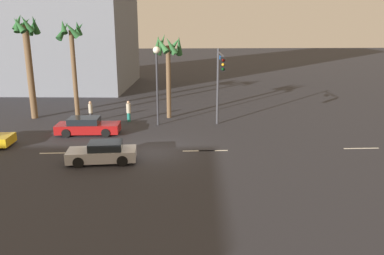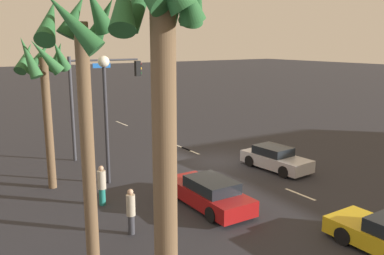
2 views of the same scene
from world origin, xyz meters
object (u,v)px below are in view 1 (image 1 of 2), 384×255
(car_2, at_px, (87,126))
(streetlamp, at_px, (157,71))
(palm_tree_1, at_px, (72,45))
(car_0, at_px, (103,153))
(palm_tree_2, at_px, (168,54))
(pedestrian_0, at_px, (91,111))
(pedestrian_1, at_px, (129,111))
(traffic_signal, at_px, (219,76))
(palm_tree_0, at_px, (27,46))

(car_2, bearing_deg, streetlamp, 25.23)
(streetlamp, xyz_separation_m, palm_tree_1, (-7.43, 3.57, 1.90))
(car_0, bearing_deg, palm_tree_2, 71.21)
(pedestrian_0, bearing_deg, palm_tree_1, 128.17)
(streetlamp, bearing_deg, pedestrian_1, 152.38)
(streetlamp, distance_m, palm_tree_2, 2.99)
(streetlamp, relative_size, pedestrian_1, 3.56)
(palm_tree_1, height_order, palm_tree_2, palm_tree_1)
(traffic_signal, height_order, palm_tree_2, palm_tree_2)
(palm_tree_1, relative_size, palm_tree_2, 1.16)
(palm_tree_0, height_order, palm_tree_1, palm_tree_0)
(palm_tree_0, relative_size, palm_tree_2, 1.22)
(palm_tree_0, xyz_separation_m, palm_tree_1, (3.59, 0.57, 0.08))
(traffic_signal, height_order, pedestrian_1, traffic_signal)
(traffic_signal, bearing_deg, pedestrian_1, 159.95)
(palm_tree_2, bearing_deg, pedestrian_1, -159.34)
(pedestrian_1, xyz_separation_m, palm_tree_0, (-8.48, 1.67, 5.32))
(palm_tree_1, bearing_deg, pedestrian_0, -51.83)
(car_0, xyz_separation_m, pedestrian_1, (0.45, 10.02, 0.34))
(car_2, distance_m, palm_tree_2, 9.37)
(car_2, height_order, pedestrian_0, pedestrian_0)
(streetlamp, bearing_deg, car_0, -108.99)
(car_2, height_order, traffic_signal, traffic_signal)
(streetlamp, bearing_deg, pedestrian_0, 165.78)
(palm_tree_0, bearing_deg, pedestrian_0, -16.37)
(palm_tree_0, bearing_deg, car_2, -43.33)
(pedestrian_1, relative_size, palm_tree_0, 0.20)
(pedestrian_1, distance_m, palm_tree_1, 7.62)
(pedestrian_1, xyz_separation_m, palm_tree_2, (3.40, 1.28, 4.68))
(streetlamp, distance_m, pedestrian_1, 4.53)
(streetlamp, relative_size, palm_tree_2, 0.87)
(pedestrian_1, height_order, palm_tree_0, palm_tree_0)
(traffic_signal, bearing_deg, car_0, -136.96)
(streetlamp, bearing_deg, traffic_signal, -15.75)
(traffic_signal, bearing_deg, palm_tree_0, 164.60)
(pedestrian_1, distance_m, palm_tree_0, 10.15)
(car_2, relative_size, traffic_signal, 0.76)
(pedestrian_0, bearing_deg, palm_tree_0, 163.63)
(car_2, height_order, palm_tree_0, palm_tree_0)
(streetlamp, xyz_separation_m, pedestrian_1, (-2.54, 1.33, -3.50))
(car_2, height_order, pedestrian_1, pedestrian_1)
(streetlamp, relative_size, palm_tree_1, 0.75)
(car_0, distance_m, palm_tree_2, 12.95)
(pedestrian_0, distance_m, pedestrian_1, 3.23)
(traffic_signal, relative_size, streetlamp, 0.97)
(pedestrian_1, relative_size, palm_tree_2, 0.24)
(streetlamp, distance_m, palm_tree_0, 11.56)
(car_0, distance_m, car_2, 6.62)
(palm_tree_0, xyz_separation_m, palm_tree_2, (11.87, -0.39, -0.64))
(car_0, relative_size, streetlamp, 0.65)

